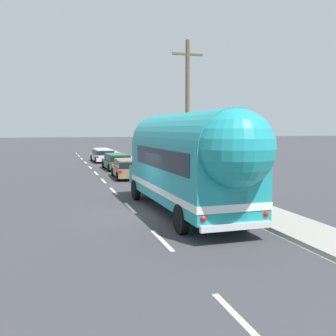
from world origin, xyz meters
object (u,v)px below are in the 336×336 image
at_px(car_lead, 128,167).
at_px(car_third, 103,154).
at_px(painted_bus, 189,159).
at_px(utility_pole, 187,112).
at_px(car_second, 117,160).

xyz_separation_m(car_lead, car_third, (-0.03, 14.19, 0.02)).
xyz_separation_m(painted_bus, car_third, (-0.15, 26.82, -1.50)).
bearing_deg(utility_pole, car_lead, 114.14).
xyz_separation_m(utility_pole, painted_bus, (-2.37, -7.08, -2.12)).
xyz_separation_m(car_second, car_third, (-0.19, 8.11, 0.01)).
bearing_deg(car_third, car_second, -88.68).
relative_size(utility_pole, car_lead, 1.95).
relative_size(painted_bus, car_third, 2.31).
xyz_separation_m(utility_pole, car_third, (-2.52, 19.75, -3.62)).
xyz_separation_m(painted_bus, car_lead, (-0.12, 12.64, -1.52)).
bearing_deg(car_lead, utility_pole, -65.86).
height_order(utility_pole, car_second, utility_pole).
height_order(utility_pole, car_third, utility_pole).
height_order(utility_pole, car_lead, utility_pole).
bearing_deg(utility_pole, car_third, 97.27).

